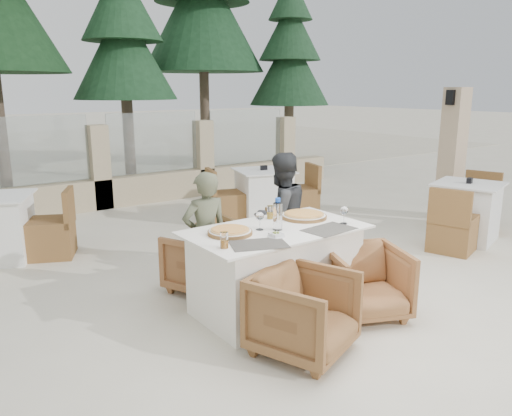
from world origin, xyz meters
TOP-DOWN VIEW (x-y plane):
  - ground at (0.00, 0.00)m, footprint 80.00×80.00m
  - sand_patch at (0.00, 14.00)m, footprint 30.00×16.00m
  - perimeter_wall_far at (0.00, 4.80)m, footprint 10.00×0.34m
  - lantern_pillar at (4.20, 1.00)m, footprint 0.34×0.34m
  - pine_centre at (1.50, 7.20)m, footprint 2.20×2.20m
  - pine_mid_right at (3.80, 7.80)m, footprint 2.99×2.99m
  - pine_far_right at (5.50, 6.50)m, footprint 1.98×1.98m
  - dining_table at (-0.08, -0.07)m, footprint 1.60×0.90m
  - placemat_near_left at (-0.48, -0.35)m, footprint 0.53×0.45m
  - placemat_near_right at (0.28, -0.37)m, footprint 0.48×0.34m
  - pizza_left at (-0.51, 0.03)m, footprint 0.41×0.41m
  - pizza_right at (0.36, 0.07)m, footprint 0.49×0.49m
  - water_bottle at (-0.09, -0.10)m, footprint 0.09×0.09m
  - wine_glass_centre at (-0.23, -0.02)m, footprint 0.09×0.09m
  - wine_glass_corner at (0.52, -0.31)m, footprint 0.09×0.09m
  - beer_glass_left at (-0.75, -0.26)m, footprint 0.08×0.08m
  - beer_glass_right at (0.09, 0.24)m, footprint 0.07×0.07m
  - olive_dish at (-0.24, -0.27)m, footprint 0.14×0.14m
  - armchair_far_left at (-0.37, 0.72)m, footprint 0.87×0.88m
  - armchair_far_right at (0.44, 0.90)m, footprint 0.72×0.73m
  - armchair_near_left at (-0.38, -0.79)m, footprint 0.89×0.90m
  - armchair_near_right at (0.49, -0.63)m, footprint 0.88×0.89m
  - diner_left at (-0.48, 0.50)m, footprint 0.48×0.34m
  - diner_right at (0.48, 0.56)m, footprint 0.66×0.52m
  - bg_table_b at (1.79, 2.61)m, footprint 1.81×1.26m
  - bg_table_c at (3.32, 0.15)m, footprint 1.81×1.27m

SIDE VIEW (x-z plane):
  - ground at x=0.00m, z-range 0.00..0.00m
  - sand_patch at x=0.00m, z-range 0.00..0.01m
  - armchair_far_left at x=-0.37m, z-range 0.00..0.61m
  - armchair_near_right at x=0.49m, z-range 0.00..0.62m
  - armchair_far_right at x=0.44m, z-range 0.00..0.63m
  - armchair_near_left at x=-0.38m, z-range 0.00..0.64m
  - dining_table at x=-0.08m, z-range 0.00..0.77m
  - bg_table_b at x=1.79m, z-range 0.00..0.77m
  - bg_table_c at x=3.32m, z-range 0.00..0.77m
  - diner_left at x=-0.48m, z-range 0.00..1.24m
  - diner_right at x=0.48m, z-range 0.00..1.34m
  - placemat_near_left at x=-0.48m, z-range 0.77..0.77m
  - placemat_near_right at x=0.28m, z-range 0.77..0.77m
  - olive_dish at x=-0.24m, z-range 0.77..0.81m
  - pizza_left at x=-0.51m, z-range 0.77..0.82m
  - pizza_right at x=0.36m, z-range 0.77..0.83m
  - perimeter_wall_far at x=0.00m, z-range 0.00..1.60m
  - beer_glass_right at x=0.09m, z-range 0.77..0.90m
  - beer_glass_left at x=-0.75m, z-range 0.77..0.90m
  - wine_glass_centre at x=-0.23m, z-range 0.77..0.95m
  - wine_glass_corner at x=0.52m, z-range 0.77..0.95m
  - water_bottle at x=-0.09m, z-range 0.77..1.06m
  - lantern_pillar at x=4.20m, z-range 0.00..2.00m
  - pine_far_right at x=5.50m, z-range 0.00..4.50m
  - pine_centre at x=1.50m, z-range 0.00..5.00m
  - pine_mid_right at x=3.80m, z-range 0.00..6.80m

